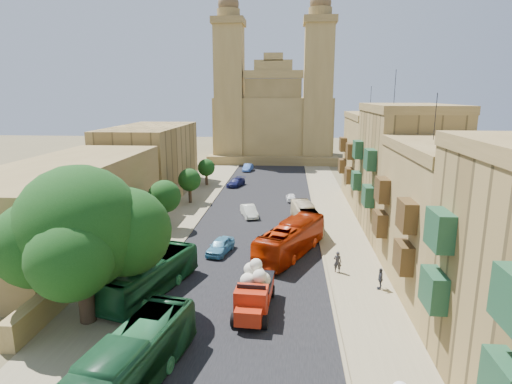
# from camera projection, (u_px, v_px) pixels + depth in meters

# --- Properties ---
(ground) EXTENTS (260.00, 260.00, 0.00)m
(ground) POSITION_uv_depth(u_px,v_px,m) (220.00, 365.00, 23.94)
(ground) COLOR brown
(road_surface) EXTENTS (14.00, 140.00, 0.01)m
(road_surface) POSITION_uv_depth(u_px,v_px,m) (259.00, 216.00, 53.09)
(road_surface) COLOR black
(road_surface) RESTS_ON ground
(sidewalk_east) EXTENTS (5.00, 140.00, 0.01)m
(sidewalk_east) POSITION_uv_depth(u_px,v_px,m) (336.00, 218.00, 52.36)
(sidewalk_east) COLOR #827555
(sidewalk_east) RESTS_ON ground
(sidewalk_west) EXTENTS (5.00, 140.00, 0.01)m
(sidewalk_west) POSITION_uv_depth(u_px,v_px,m) (183.00, 214.00, 53.82)
(sidewalk_west) COLOR #827555
(sidewalk_west) RESTS_ON ground
(kerb_east) EXTENTS (0.25, 140.00, 0.12)m
(kerb_east) POSITION_uv_depth(u_px,v_px,m) (315.00, 217.00, 52.54)
(kerb_east) COLOR #827555
(kerb_east) RESTS_ON ground
(kerb_west) EXTENTS (0.25, 140.00, 0.12)m
(kerb_west) POSITION_uv_depth(u_px,v_px,m) (203.00, 215.00, 53.62)
(kerb_west) COLOR #827555
(kerb_west) RESTS_ON ground
(townhouse_b) EXTENTS (9.00, 14.00, 14.90)m
(townhouse_b) POSITION_uv_depth(u_px,v_px,m) (451.00, 219.00, 32.14)
(townhouse_b) COLOR olive
(townhouse_b) RESTS_ON ground
(townhouse_c) EXTENTS (9.00, 14.00, 17.40)m
(townhouse_c) POSITION_uv_depth(u_px,v_px,m) (405.00, 170.00, 45.47)
(townhouse_c) COLOR olive
(townhouse_c) RESTS_ON ground
(townhouse_d) EXTENTS (9.00, 14.00, 15.90)m
(townhouse_d) POSITION_uv_depth(u_px,v_px,m) (378.00, 158.00, 59.24)
(townhouse_d) COLOR olive
(townhouse_d) RESTS_ON ground
(west_wall) EXTENTS (1.00, 40.00, 1.80)m
(west_wall) POSITION_uv_depth(u_px,v_px,m) (131.00, 232.00, 44.13)
(west_wall) COLOR olive
(west_wall) RESTS_ON ground
(west_building_low) EXTENTS (10.00, 28.00, 8.40)m
(west_building_low) POSITION_uv_depth(u_px,v_px,m) (67.00, 205.00, 41.87)
(west_building_low) COLOR olive
(west_building_low) RESTS_ON ground
(west_building_mid) EXTENTS (10.00, 22.00, 10.00)m
(west_building_mid) POSITION_uv_depth(u_px,v_px,m) (151.00, 158.00, 66.96)
(west_building_mid) COLOR olive
(west_building_mid) RESTS_ON ground
(church) EXTENTS (28.00, 22.50, 36.30)m
(church) POSITION_uv_depth(u_px,v_px,m) (274.00, 118.00, 98.21)
(church) COLOR olive
(church) RESTS_ON ground
(ficus_tree) EXTENTS (10.55, 9.71, 10.55)m
(ficus_tree) POSITION_uv_depth(u_px,v_px,m) (82.00, 232.00, 27.16)
(ficus_tree) COLOR #34261A
(ficus_tree) RESTS_ON ground
(street_tree_a) EXTENTS (2.82, 2.82, 4.34)m
(street_tree_a) POSITION_uv_depth(u_px,v_px,m) (124.00, 240.00, 35.72)
(street_tree_a) COLOR #34261A
(street_tree_a) RESTS_ON ground
(street_tree_b) EXTENTS (3.64, 3.64, 5.59)m
(street_tree_b) POSITION_uv_depth(u_px,v_px,m) (164.00, 197.00, 47.19)
(street_tree_b) COLOR #34261A
(street_tree_b) RESTS_ON ground
(street_tree_c) EXTENTS (3.15, 3.15, 4.84)m
(street_tree_c) POSITION_uv_depth(u_px,v_px,m) (190.00, 180.00, 58.97)
(street_tree_c) COLOR #34261A
(street_tree_c) RESTS_ON ground
(street_tree_d) EXTENTS (2.85, 2.85, 4.39)m
(street_tree_d) POSITION_uv_depth(u_px,v_px,m) (206.00, 168.00, 70.70)
(street_tree_d) COLOR #34261A
(street_tree_d) RESTS_ON ground
(red_truck) EXTENTS (2.70, 6.12, 3.50)m
(red_truck) POSITION_uv_depth(u_px,v_px,m) (254.00, 290.00, 29.59)
(red_truck) COLOR #AE230D
(red_truck) RESTS_ON ground
(olive_pickup) EXTENTS (2.84, 4.50, 1.72)m
(olive_pickup) POSITION_uv_depth(u_px,v_px,m) (291.00, 237.00, 42.88)
(olive_pickup) COLOR #3A4D1D
(olive_pickup) RESTS_ON ground
(bus_green_south) EXTENTS (4.72, 11.52, 3.13)m
(bus_green_south) POSITION_uv_depth(u_px,v_px,m) (126.00, 368.00, 21.15)
(bus_green_south) COLOR #1B4F2C
(bus_green_south) RESTS_ON ground
(bus_green_north) EXTENTS (5.12, 10.20, 2.77)m
(bus_green_north) POSITION_uv_depth(u_px,v_px,m) (152.00, 276.00, 32.29)
(bus_green_north) COLOR #17552A
(bus_green_north) RESTS_ON ground
(bus_red_east) EXTENTS (6.95, 11.27, 3.11)m
(bus_red_east) POSITION_uv_depth(u_px,v_px,m) (291.00, 239.00, 39.99)
(bus_red_east) COLOR #951E03
(bus_red_east) RESTS_ON ground
(bus_cream_east) EXTENTS (3.46, 9.46, 2.58)m
(bus_cream_east) POSITION_uv_depth(u_px,v_px,m) (306.00, 217.00, 48.15)
(bus_cream_east) COLOR beige
(bus_cream_east) RESTS_ON ground
(car_blue_a) EXTENTS (2.61, 4.51, 1.44)m
(car_blue_a) POSITION_uv_depth(u_px,v_px,m) (220.00, 246.00, 40.61)
(car_blue_a) COLOR teal
(car_blue_a) RESTS_ON ground
(car_white_a) EXTENTS (2.70, 4.54, 1.41)m
(car_white_a) POSITION_uv_depth(u_px,v_px,m) (249.00, 211.00, 52.77)
(car_white_a) COLOR white
(car_white_a) RESTS_ON ground
(car_cream) EXTENTS (3.10, 4.94, 1.27)m
(car_cream) POSITION_uv_depth(u_px,v_px,m) (300.00, 231.00, 45.44)
(car_cream) COLOR #FAF8C1
(car_cream) RESTS_ON ground
(car_dkblue) EXTENTS (3.11, 4.88, 1.32)m
(car_dkblue) POSITION_uv_depth(u_px,v_px,m) (236.00, 182.00, 70.27)
(car_dkblue) COLOR #121648
(car_dkblue) RESTS_ON ground
(car_white_b) EXTENTS (1.60, 3.36, 1.11)m
(car_white_b) POSITION_uv_depth(u_px,v_px,m) (291.00, 197.00, 60.56)
(car_white_b) COLOR white
(car_white_b) RESTS_ON ground
(car_blue_b) EXTENTS (1.90, 4.31, 1.38)m
(car_blue_b) POSITION_uv_depth(u_px,v_px,m) (248.00, 168.00, 84.24)
(car_blue_b) COLOR #3E6AC4
(car_blue_b) RESTS_ON ground
(pedestrian_a) EXTENTS (0.77, 0.60, 1.86)m
(pedestrian_a) POSITION_uv_depth(u_px,v_px,m) (337.00, 262.00, 36.18)
(pedestrian_a) COLOR #2E2C2F
(pedestrian_a) RESTS_ON ground
(pedestrian_c) EXTENTS (0.55, 1.06, 1.73)m
(pedestrian_c) POSITION_uv_depth(u_px,v_px,m) (380.00, 279.00, 33.04)
(pedestrian_c) COLOR #373941
(pedestrian_c) RESTS_ON ground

